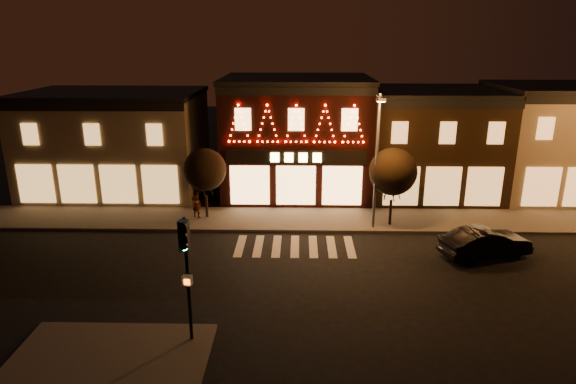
{
  "coord_description": "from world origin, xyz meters",
  "views": [
    {
      "loc": [
        0.18,
        -21.11,
        11.02
      ],
      "look_at": [
        -0.38,
        4.0,
        3.12
      ],
      "focal_mm": 31.11,
      "sensor_mm": 36.0,
      "label": 1
    }
  ],
  "objects_px": {
    "dark_sedan": "(485,243)",
    "pedestrian": "(196,204)",
    "streetlamp_mid": "(377,152)",
    "traffic_signal_near": "(186,257)"
  },
  "relations": [
    {
      "from": "traffic_signal_near",
      "to": "dark_sedan",
      "type": "bearing_deg",
      "value": 37.22
    },
    {
      "from": "dark_sedan",
      "to": "pedestrian",
      "type": "xyz_separation_m",
      "value": [
        -16.05,
        5.18,
        0.24
      ]
    },
    {
      "from": "dark_sedan",
      "to": "streetlamp_mid",
      "type": "bearing_deg",
      "value": 39.59
    },
    {
      "from": "traffic_signal_near",
      "to": "dark_sedan",
      "type": "height_order",
      "value": "traffic_signal_near"
    },
    {
      "from": "streetlamp_mid",
      "to": "pedestrian",
      "type": "bearing_deg",
      "value": 164.14
    },
    {
      "from": "dark_sedan",
      "to": "pedestrian",
      "type": "height_order",
      "value": "pedestrian"
    },
    {
      "from": "traffic_signal_near",
      "to": "dark_sedan",
      "type": "relative_size",
      "value": 1.02
    },
    {
      "from": "streetlamp_mid",
      "to": "pedestrian",
      "type": "xyz_separation_m",
      "value": [
        -10.76,
        1.72,
        -3.74
      ]
    },
    {
      "from": "dark_sedan",
      "to": "pedestrian",
      "type": "distance_m",
      "value": 16.86
    },
    {
      "from": "pedestrian",
      "to": "streetlamp_mid",
      "type": "bearing_deg",
      "value": -164.28
    }
  ]
}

